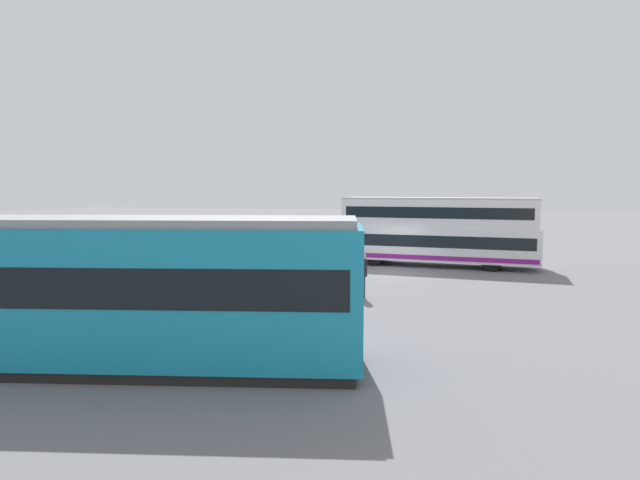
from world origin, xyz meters
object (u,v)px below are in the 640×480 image
Objects in this scene: pedestrian_crossing at (363,272)px; info_sign at (171,246)px; double_decker_bus at (437,231)px; tram_yellow at (63,290)px; pedestrian_near_railing at (288,271)px.

pedestrian_crossing is 0.79× the size of info_sign.
info_sign is at bearing 31.41° from double_decker_bus.
info_sign is (3.70, -11.44, -0.29)m from tram_yellow.
double_decker_bus is 4.76× the size of info_sign.
pedestrian_crossing is at bearing 167.08° from info_sign.
tram_yellow is at bearing 107.92° from info_sign.
pedestrian_crossing is 9.78m from info_sign.
pedestrian_near_railing is (-2.77, -9.27, -0.91)m from tram_yellow.
tram_yellow is 6.38× the size of info_sign.
pedestrian_crossing is (-5.82, -9.25, -0.82)m from tram_yellow.
double_decker_bus is 14.23m from info_sign.
double_decker_bus is 6.47× the size of pedestrian_near_railing.
double_decker_bus is at bearing -148.59° from info_sign.
pedestrian_crossing reaches higher than pedestrian_near_railing.
tram_yellow is at bearing 65.87° from double_decker_bus.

